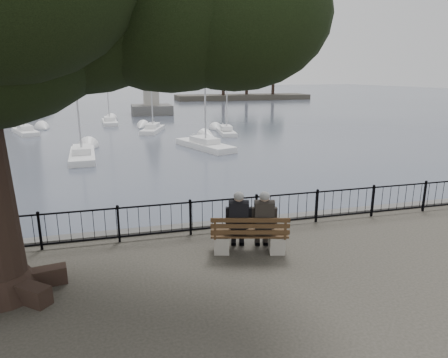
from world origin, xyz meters
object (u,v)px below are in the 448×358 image
object	(u,v)px
person_left	(238,223)
lighthouse	(7,30)
bench	(249,239)
person_right	(263,223)
lion_monument	(151,100)

from	to	relation	value
person_left	lighthouse	distance (m)	64.30
bench	person_left	bearing A→B (deg)	143.25
person_right	lighthouse	world-z (taller)	lighthouse
lion_monument	lighthouse	bearing A→B (deg)	148.91
bench	lighthouse	size ratio (longest dim) A/B	0.07
lighthouse	person_left	bearing A→B (deg)	-73.52
person_right	lion_monument	distance (m)	49.02
bench	lion_monument	xyz separation A→B (m)	(1.74, 49.01, 0.68)
person_right	lion_monument	world-z (taller)	lion_monument
bench	lighthouse	world-z (taller)	lighthouse
person_left	lion_monument	bearing A→B (deg)	87.67
lighthouse	bench	bearing A→B (deg)	-73.35
person_left	person_right	world-z (taller)	same
bench	lighthouse	distance (m)	64.61
lighthouse	person_right	bearing A→B (deg)	-73.02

